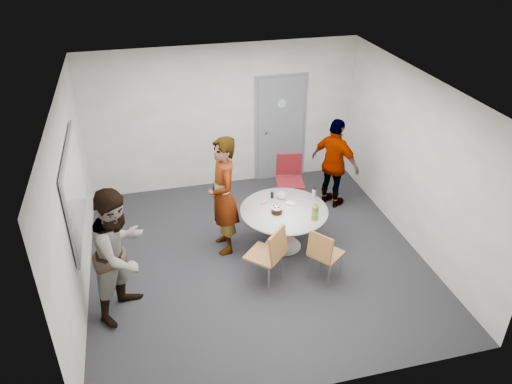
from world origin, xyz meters
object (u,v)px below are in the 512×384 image
object	(u,v)px
table	(285,215)
person_main	(223,196)
door	(280,129)
whiteboard	(75,190)
chair_near_right	(324,252)
person_right	(335,164)
person_left	(120,253)
chair_near_left	(270,252)
chair_far	(289,175)

from	to	relation	value
table	person_main	xyz separation A→B (m)	(-0.92, 0.22, 0.34)
door	whiteboard	distance (m)	4.25
table	chair_near_right	bearing A→B (deg)	-72.45
door	person_right	xyz separation A→B (m)	(0.62, -1.27, -0.20)
door	table	world-z (taller)	door
person_left	person_right	distance (m)	4.12
chair_near_left	chair_near_right	distance (m)	0.76
person_main	person_left	distance (m)	1.84
door	chair_near_right	xyz separation A→B (m)	(-0.31, -3.24, -0.51)
whiteboard	chair_near_left	world-z (taller)	whiteboard
chair_near_right	person_left	bearing A→B (deg)	-129.17
table	person_left	bearing A→B (deg)	-161.63
chair_near_left	chair_far	distance (m)	2.24
chair_near_right	person_right	size ratio (longest dim) A/B	0.51
person_right	person_left	bearing A→B (deg)	83.82
whiteboard	person_right	world-z (taller)	whiteboard
table	chair_far	bearing A→B (deg)	69.69
chair_far	person_right	distance (m)	0.82
chair_near_right	person_left	distance (m)	2.77
whiteboard	chair_far	world-z (taller)	whiteboard
chair_near_left	person_right	world-z (taller)	person_right
person_left	door	bearing A→B (deg)	-8.30
table	person_left	distance (m)	2.60
door	person_main	size ratio (longest dim) A/B	1.12
door	person_left	distance (m)	4.37
person_right	chair_near_right	bearing A→B (deg)	121.46
person_main	person_left	bearing A→B (deg)	-58.88
chair_near_left	chair_near_right	bearing A→B (deg)	-53.31
chair_near_right	chair_far	xyz separation A→B (m)	(0.17, 2.14, 0.09)
person_right	table	bearing A→B (deg)	97.61
whiteboard	person_left	xyz separation A→B (m)	(0.51, -0.85, -0.53)
door	chair_near_left	distance (m)	3.34
chair_far	person_main	size ratio (longest dim) A/B	0.52
whiteboard	chair_near_right	world-z (taller)	whiteboard
table	chair_far	world-z (taller)	table
person_main	person_left	xyz separation A→B (m)	(-1.53, -1.03, -0.03)
door	person_main	world-z (taller)	door
whiteboard	person_right	distance (m)	4.35
chair_near_right	chair_near_left	bearing A→B (deg)	-134.75
person_main	person_right	xyz separation A→B (m)	(2.14, 0.84, -0.13)
person_left	chair_far	bearing A→B (deg)	-18.97
table	chair_far	size ratio (longest dim) A/B	1.37
table	chair_near_left	size ratio (longest dim) A/B	1.43
door	whiteboard	size ratio (longest dim) A/B	1.12
whiteboard	person_main	bearing A→B (deg)	4.97
chair_near_right	person_main	size ratio (longest dim) A/B	0.44
door	chair_far	distance (m)	1.18
door	chair_far	size ratio (longest dim) A/B	2.15
chair_near_right	chair_far	distance (m)	2.15
table	chair_near_right	xyz separation A→B (m)	(0.29, -0.91, -0.10)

